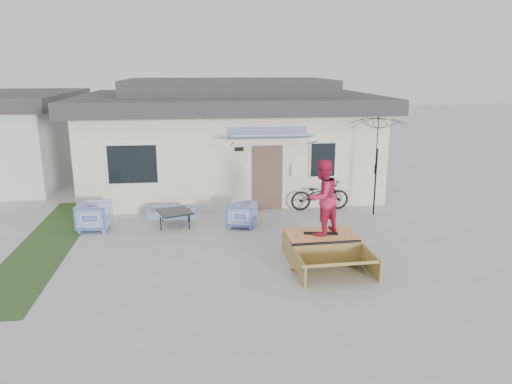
{
  "coord_description": "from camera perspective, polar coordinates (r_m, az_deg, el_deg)",
  "views": [
    {
      "loc": [
        -1.21,
        -10.45,
        4.55
      ],
      "look_at": [
        0.3,
        1.8,
        1.3
      ],
      "focal_mm": 33.88,
      "sensor_mm": 36.0,
      "label": 1
    }
  ],
  "objects": [
    {
      "name": "house",
      "position": [
        18.67,
        -3.26,
        6.69
      ],
      "size": [
        10.8,
        8.49,
        4.1
      ],
      "color": "beige",
      "rests_on": "ground"
    },
    {
      "name": "armchair_left",
      "position": [
        14.45,
        -18.55,
        -2.55
      ],
      "size": [
        0.85,
        0.91,
        0.88
      ],
      "primitive_type": "imported",
      "rotation": [
        0.0,
        0.0,
        1.51
      ],
      "color": "#2D50A1",
      "rests_on": "ground"
    },
    {
      "name": "ground",
      "position": [
        11.46,
        -0.4,
        -8.64
      ],
      "size": [
        90.0,
        90.0,
        0.0
      ],
      "primitive_type": "plane",
      "color": "#ABABAB",
      "rests_on": "ground"
    },
    {
      "name": "bicycle",
      "position": [
        15.68,
        7.56,
        0.06
      ],
      "size": [
        1.92,
        0.7,
        1.22
      ],
      "primitive_type": "imported",
      "rotation": [
        0.0,
        0.0,
        1.59
      ],
      "color": "black",
      "rests_on": "ground"
    },
    {
      "name": "skateboard",
      "position": [
        11.92,
        7.67,
        -4.83
      ],
      "size": [
        0.85,
        0.35,
        0.05
      ],
      "primitive_type": "cube",
      "rotation": [
        0.0,
        0.0,
        -0.17
      ],
      "color": "black",
      "rests_on": "skate_ramp"
    },
    {
      "name": "loveseat",
      "position": [
        15.09,
        -9.85,
        -1.85
      ],
      "size": [
        1.56,
        0.66,
        0.59
      ],
      "primitive_type": "imported",
      "rotation": [
        0.0,
        0.0,
        2.99
      ],
      "color": "#2D50A1",
      "rests_on": "ground"
    },
    {
      "name": "coffee_table",
      "position": [
        14.3,
        -9.48,
        -3.09
      ],
      "size": [
        1.14,
        1.14,
        0.44
      ],
      "primitive_type": "cube",
      "rotation": [
        0.0,
        0.0,
        0.35
      ],
      "color": "black",
      "rests_on": "ground"
    },
    {
      "name": "grass_strip",
      "position": [
        13.84,
        -23.46,
        -5.69
      ],
      "size": [
        1.4,
        8.0,
        0.01
      ],
      "primitive_type": "cube",
      "color": "#27431D",
      "rests_on": "ground"
    },
    {
      "name": "skater",
      "position": [
        11.64,
        7.83,
        -0.46
      ],
      "size": [
        1.13,
        1.08,
        1.83
      ],
      "primitive_type": "imported",
      "rotation": [
        0.0,
        0.0,
        3.77
      ],
      "color": "#BF2247",
      "rests_on": "skateboard"
    },
    {
      "name": "armchair_right",
      "position": [
        13.98,
        -1.69,
        -2.51
      ],
      "size": [
        0.93,
        0.96,
        0.81
      ],
      "primitive_type": "imported",
      "rotation": [
        0.0,
        0.0,
        -1.86
      ],
      "color": "#2D50A1",
      "rests_on": "ground"
    },
    {
      "name": "skate_ramp",
      "position": [
        11.98,
        7.7,
        -6.28
      ],
      "size": [
        1.75,
        2.29,
        0.56
      ],
      "primitive_type": null,
      "rotation": [
        0.0,
        0.0,
        0.04
      ],
      "color": "olive",
      "rests_on": "ground"
    },
    {
      "name": "patio_umbrella",
      "position": [
        15.23,
        14.07,
        3.71
      ],
      "size": [
        2.15,
        2.01,
        2.2
      ],
      "color": "black",
      "rests_on": "ground"
    }
  ]
}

